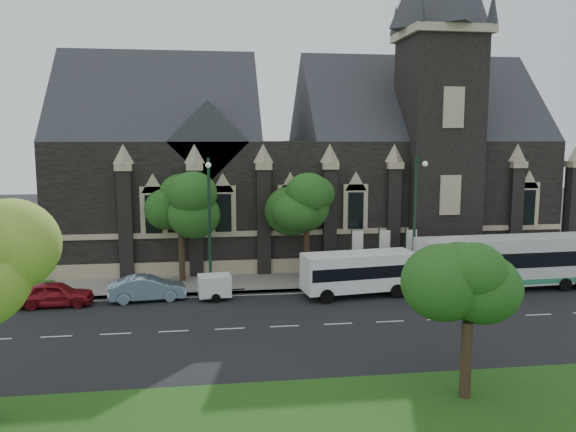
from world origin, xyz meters
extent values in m
plane|color=black|center=(0.00, 0.00, 0.00)|extent=(160.00, 160.00, 0.00)
cube|color=gray|center=(0.00, 9.50, 0.07)|extent=(80.00, 5.00, 0.15)
cube|color=black|center=(4.00, 19.50, 5.00)|extent=(40.00, 15.00, 10.00)
cube|color=#2D2F35|center=(-8.00, 19.50, 10.00)|extent=(16.00, 15.00, 15.00)
cube|color=#2D2F35|center=(14.00, 19.50, 10.00)|extent=(20.00, 15.00, 15.00)
cube|color=#2D2F35|center=(-4.00, 15.00, 10.00)|extent=(6.00, 6.00, 6.00)
cube|color=black|center=(14.00, 13.50, 9.00)|extent=(5.50, 5.50, 18.00)
cube|color=tan|center=(14.00, 13.50, 18.20)|extent=(6.20, 6.20, 0.60)
cube|color=tan|center=(4.00, 11.96, 3.20)|extent=(40.00, 0.22, 0.40)
cube|color=tan|center=(4.00, 11.96, 0.60)|extent=(40.00, 0.25, 1.20)
cube|color=black|center=(2.00, 11.82, 4.80)|extent=(1.20, 0.12, 2.80)
sphere|color=#77A832|center=(-11.22, -8.22, 7.00)|extent=(3.12, 3.12, 3.12)
cylinder|color=black|center=(6.00, -9.50, 1.54)|extent=(0.44, 0.44, 3.08)
sphere|color=#174B18|center=(6.00, -9.50, 4.48)|extent=(3.20, 3.20, 3.20)
sphere|color=#174B18|center=(6.60, -8.90, 5.08)|extent=(2.40, 2.40, 2.40)
cylinder|color=black|center=(3.00, 10.50, 1.98)|extent=(0.44, 0.44, 3.96)
sphere|color=#174B18|center=(3.00, 10.50, 5.64)|extent=(3.84, 3.84, 3.84)
sphere|color=#174B18|center=(3.72, 11.22, 6.36)|extent=(2.88, 2.88, 2.88)
cylinder|color=black|center=(-6.00, 10.50, 1.98)|extent=(0.44, 0.44, 3.96)
sphere|color=#174B18|center=(-6.00, 10.50, 5.57)|extent=(3.68, 3.68, 3.68)
sphere|color=#174B18|center=(-5.31, 11.19, 6.26)|extent=(2.76, 2.76, 2.76)
cylinder|color=#163220|center=(10.00, 7.30, 4.50)|extent=(0.20, 0.20, 9.00)
cylinder|color=#163220|center=(10.00, 6.50, 8.70)|extent=(0.10, 1.60, 0.10)
sphere|color=silver|center=(10.00, 5.70, 8.60)|extent=(0.36, 0.36, 0.36)
cylinder|color=#163220|center=(-4.00, 7.30, 4.50)|extent=(0.20, 0.20, 9.00)
cylinder|color=#163220|center=(-4.00, 6.50, 8.70)|extent=(0.10, 1.60, 0.10)
sphere|color=silver|center=(-4.00, 5.70, 8.60)|extent=(0.36, 0.36, 0.36)
cylinder|color=#163220|center=(6.00, 9.00, 2.00)|extent=(0.10, 0.10, 4.00)
cube|color=white|center=(6.45, 9.00, 2.60)|extent=(0.80, 0.04, 2.20)
cylinder|color=#163220|center=(8.00, 9.00, 2.00)|extent=(0.10, 0.10, 4.00)
cube|color=white|center=(8.45, 9.00, 2.60)|extent=(0.80, 0.04, 2.20)
cylinder|color=#163220|center=(10.00, 9.00, 2.00)|extent=(0.10, 0.10, 4.00)
cube|color=white|center=(10.45, 9.00, 2.60)|extent=(0.80, 0.04, 2.20)
cube|color=silver|center=(15.94, 5.69, 2.02)|extent=(12.43, 3.14, 3.14)
cube|color=black|center=(15.94, 5.69, 2.23)|extent=(11.94, 3.16, 1.01)
cube|color=#2E7E5D|center=(15.94, 5.69, 0.75)|extent=(11.94, 3.15, 0.35)
cylinder|color=black|center=(11.69, 4.21, 0.45)|extent=(0.91, 0.32, 0.90)
cylinder|color=black|center=(11.57, 6.77, 0.45)|extent=(0.91, 0.32, 0.90)
cylinder|color=black|center=(19.69, 4.58, 0.45)|extent=(0.91, 0.32, 0.90)
cylinder|color=black|center=(19.57, 7.15, 0.45)|extent=(0.91, 0.32, 0.90)
cylinder|color=black|center=(20.80, 7.20, 0.45)|extent=(0.91, 0.32, 0.90)
cube|color=white|center=(5.60, 5.45, 1.65)|extent=(7.60, 3.24, 2.39)
cube|color=black|center=(5.60, 5.45, 1.76)|extent=(7.31, 3.24, 0.80)
cylinder|color=black|center=(3.19, 3.97, 0.45)|extent=(0.93, 0.39, 0.90)
cylinder|color=black|center=(2.89, 6.26, 0.45)|extent=(0.93, 0.39, 0.90)
cylinder|color=black|center=(7.94, 4.58, 0.45)|extent=(0.93, 0.39, 0.90)
cylinder|color=black|center=(7.64, 6.88, 0.45)|extent=(0.93, 0.39, 0.90)
cylinder|color=black|center=(8.67, 4.68, 0.45)|extent=(0.93, 0.39, 0.90)
cylinder|color=black|center=(8.37, 6.97, 0.45)|extent=(0.93, 0.39, 0.90)
cube|color=white|center=(-3.75, 5.85, 0.92)|extent=(2.17, 1.71, 1.32)
cylinder|color=black|center=(-3.68, 5.09, 0.29)|extent=(0.59, 0.25, 0.57)
cylinder|color=black|center=(-3.82, 6.61, 0.29)|extent=(0.59, 0.25, 0.57)
cylinder|color=black|center=(-2.43, 5.97, 0.56)|extent=(1.22, 0.19, 0.08)
imported|color=#7FA0B8|center=(-7.98, 6.20, 0.79)|extent=(4.97, 2.18, 1.59)
imported|color=maroon|center=(-13.45, 5.70, 0.77)|extent=(4.54, 1.93, 1.53)
camera|label=1|loc=(-3.90, -29.79, 10.24)|focal=35.42mm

